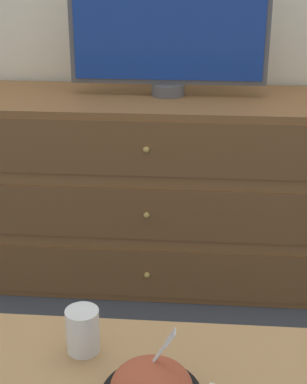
% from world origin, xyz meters
% --- Properties ---
extents(ground_plane, '(12.00, 12.00, 0.00)m').
position_xyz_m(ground_plane, '(0.00, 0.00, 0.00)').
color(ground_plane, '#383D47').
extents(dresser, '(1.57, 0.54, 0.79)m').
position_xyz_m(dresser, '(-0.06, -0.29, 0.40)').
color(dresser, brown).
rests_on(dresser, ground_plane).
extents(tv, '(0.78, 0.13, 0.53)m').
position_xyz_m(tv, '(-0.00, -0.25, 1.07)').
color(tv, '#515156').
rests_on(tv, dresser).
extents(drink_cup, '(0.08, 0.08, 0.10)m').
position_xyz_m(drink_cup, '(-0.12, -1.50, 0.54)').
color(drink_cup, white).
rests_on(drink_cup, coffee_table).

